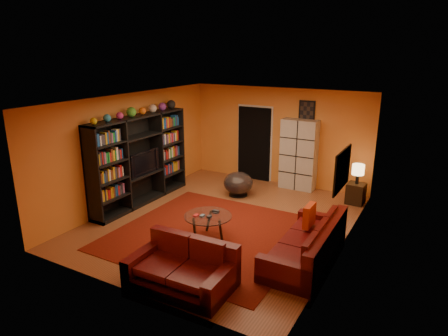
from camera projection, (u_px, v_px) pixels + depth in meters
The scene contains 20 objects.
floor at pixel (224, 220), 8.64m from camera, with size 6.00×6.00×0.00m, color brown.
ceiling at pixel (224, 100), 7.89m from camera, with size 6.00×6.00×0.00m, color white.
wall_back at pixel (279, 136), 10.76m from camera, with size 6.00×6.00×0.00m, color orange.
wall_front at pixel (122, 212), 5.76m from camera, with size 6.00×6.00×0.00m, color orange.
wall_left at pixel (132, 149), 9.44m from camera, with size 6.00×6.00×0.00m, color orange.
wall_right at pixel (346, 182), 7.08m from camera, with size 6.00×6.00×0.00m, color orange.
rug at pixel (211, 234), 8.00m from camera, with size 3.60×3.60×0.01m, color #521009.
doorway at pixel (254, 144), 11.14m from camera, with size 0.95×0.10×2.04m, color black.
wall_art_right at pixel (342, 170), 6.76m from camera, with size 0.03×1.00×0.70m, color black.
wall_art_back at pixel (307, 111), 10.18m from camera, with size 0.42×0.03×0.52m, color black.
entertainment_unit at pixel (140, 160), 9.41m from camera, with size 0.45×3.00×2.10m, color black.
tv at pixel (142, 162), 9.39m from camera, with size 0.13×0.98×0.56m, color black.
sofa at pixel (310, 245), 6.94m from camera, with size 0.96×2.27×0.85m.
loveseat at pixel (184, 268), 6.24m from camera, with size 1.64×1.02×0.85m.
throw_pillow at pixel (309, 215), 7.32m from camera, with size 0.12×0.42×0.42m, color red.
coffee_table at pixel (208, 218), 7.72m from camera, with size 0.93×0.93×0.46m.
storage_cabinet at pixel (299, 155), 10.40m from camera, with size 0.92×0.41×1.84m, color #B1AEA3.
bowl_chair at pixel (238, 183), 10.03m from camera, with size 0.74×0.74×0.60m.
side_table at pixel (356, 193), 9.53m from camera, with size 0.40×0.40×0.50m, color black.
table_lamp at pixel (358, 170), 9.36m from camera, with size 0.28×0.28×0.47m.
Camera 1 is at (3.92, -6.92, 3.56)m, focal length 32.00 mm.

